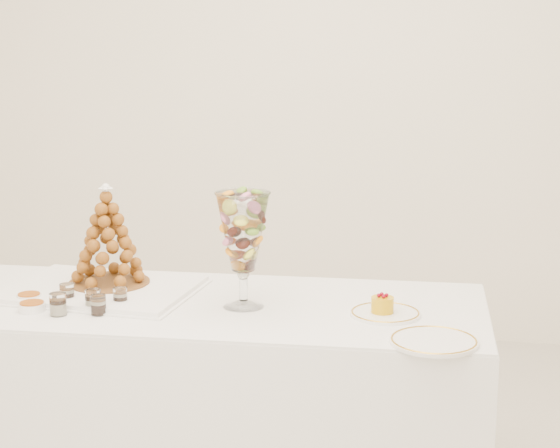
# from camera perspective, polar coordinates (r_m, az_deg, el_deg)

# --- Properties ---
(buffet_table) EXTENTS (1.88, 0.81, 0.71)m
(buffet_table) POSITION_cam_1_polar(r_m,az_deg,el_deg) (3.26, -4.38, -10.74)
(buffet_table) COLOR white
(buffet_table) RESTS_ON ground
(lace_tray) EXTENTS (0.66, 0.52, 0.02)m
(lace_tray) POSITION_cam_1_polar(r_m,az_deg,el_deg) (3.30, -10.83, -3.94)
(lace_tray) COLOR white
(lace_tray) RESTS_ON buffet_table
(macaron_vase) EXTENTS (0.17, 0.17, 0.38)m
(macaron_vase) POSITION_cam_1_polar(r_m,az_deg,el_deg) (3.03, -2.27, -0.57)
(macaron_vase) COLOR white
(macaron_vase) RESTS_ON buffet_table
(cake_plate) EXTENTS (0.22, 0.22, 0.01)m
(cake_plate) POSITION_cam_1_polar(r_m,az_deg,el_deg) (3.01, 6.43, -5.45)
(cake_plate) COLOR white
(cake_plate) RESTS_ON buffet_table
(spare_plate) EXTENTS (0.26, 0.26, 0.01)m
(spare_plate) POSITION_cam_1_polar(r_m,az_deg,el_deg) (2.78, 9.36, -7.08)
(spare_plate) COLOR white
(spare_plate) RESTS_ON buffet_table
(verrine_a) EXTENTS (0.05, 0.05, 0.06)m
(verrine_a) POSITION_cam_1_polar(r_m,az_deg,el_deg) (3.20, -12.86, -4.14)
(verrine_a) COLOR white
(verrine_a) RESTS_ON buffet_table
(verrine_b) EXTENTS (0.06, 0.06, 0.07)m
(verrine_b) POSITION_cam_1_polar(r_m,az_deg,el_deg) (3.09, -11.32, -4.57)
(verrine_b) COLOR white
(verrine_b) RESTS_ON buffet_table
(verrine_c) EXTENTS (0.06, 0.06, 0.06)m
(verrine_c) POSITION_cam_1_polar(r_m,az_deg,el_deg) (3.13, -9.71, -4.41)
(verrine_c) COLOR white
(verrine_c) RESTS_ON buffet_table
(verrine_d) EXTENTS (0.06, 0.06, 0.07)m
(verrine_d) POSITION_cam_1_polar(r_m,az_deg,el_deg) (3.07, -13.38, -4.78)
(verrine_d) COLOR white
(verrine_d) RESTS_ON buffet_table
(verrine_e) EXTENTS (0.06, 0.06, 0.07)m
(verrine_e) POSITION_cam_1_polar(r_m,az_deg,el_deg) (3.05, -11.01, -4.86)
(verrine_e) COLOR white
(verrine_e) RESTS_ON buffet_table
(ramekin_back) EXTENTS (0.08, 0.08, 0.03)m
(ramekin_back) POSITION_cam_1_polar(r_m,az_deg,el_deg) (3.24, -15.04, -4.39)
(ramekin_back) COLOR white
(ramekin_back) RESTS_ON buffet_table
(ramekin_front) EXTENTS (0.09, 0.09, 0.03)m
(ramekin_front) POSITION_cam_1_polar(r_m,az_deg,el_deg) (3.14, -14.89, -4.92)
(ramekin_front) COLOR white
(ramekin_front) RESTS_ON buffet_table
(croquembouche) EXTENTS (0.28, 0.28, 0.35)m
(croquembouche) POSITION_cam_1_polar(r_m,az_deg,el_deg) (3.30, -10.47, -0.68)
(croquembouche) COLOR brown
(croquembouche) RESTS_ON lace_tray
(mousse_cake) EXTENTS (0.07, 0.07, 0.06)m
(mousse_cake) POSITION_cam_1_polar(r_m,az_deg,el_deg) (3.00, 6.26, -4.90)
(mousse_cake) COLOR #D59F09
(mousse_cake) RESTS_ON cake_plate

